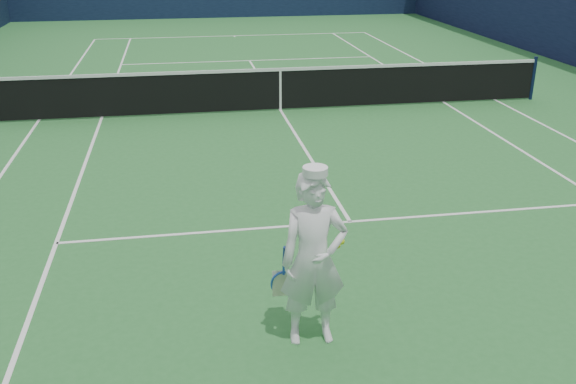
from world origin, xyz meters
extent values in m
plane|color=#286A2F|center=(0.00, 0.00, 0.00)|extent=(80.00, 80.00, 0.00)
cube|color=white|center=(0.00, 11.88, 0.00)|extent=(11.03, 0.06, 0.01)
cube|color=white|center=(-5.49, 0.00, 0.00)|extent=(0.06, 23.83, 0.01)
cube|color=white|center=(5.49, 0.00, 0.00)|extent=(0.06, 23.83, 0.01)
cube|color=white|center=(-4.12, 0.00, 0.00)|extent=(0.06, 23.77, 0.01)
cube|color=white|center=(4.12, 0.00, 0.00)|extent=(0.06, 23.77, 0.01)
cube|color=white|center=(0.00, 6.40, 0.00)|extent=(8.23, 0.06, 0.01)
cube|color=white|center=(0.00, -6.40, 0.00)|extent=(8.23, 0.06, 0.01)
cube|color=white|center=(0.00, 0.00, 0.00)|extent=(0.06, 12.80, 0.01)
cube|color=white|center=(0.00, 11.73, 0.00)|extent=(0.06, 0.30, 0.01)
cylinder|color=#141E4C|center=(6.40, 0.00, 0.54)|extent=(0.09, 0.09, 1.07)
cube|color=black|center=(0.00, 0.00, 0.50)|extent=(12.79, 0.02, 0.92)
cube|color=white|center=(0.00, 0.00, 0.97)|extent=(12.79, 0.04, 0.07)
cube|color=white|center=(0.00, 0.00, 0.47)|extent=(0.05, 0.03, 0.94)
imported|color=white|center=(-1.13, -9.12, 0.92)|extent=(0.68, 0.45, 1.83)
cylinder|color=white|center=(-1.13, -9.12, 1.85)|extent=(0.24, 0.24, 0.08)
cube|color=white|center=(-1.13, -8.99, 1.82)|extent=(0.18, 0.10, 0.02)
cylinder|color=navy|center=(-1.41, -9.04, 0.95)|extent=(0.04, 0.09, 0.22)
cube|color=#1F48AB|center=(-1.41, -8.98, 0.77)|extent=(0.02, 0.02, 0.14)
torus|color=#1F48AB|center=(-1.41, -8.92, 0.56)|extent=(0.30, 0.10, 0.29)
cube|color=beige|center=(-1.41, -8.92, 0.56)|extent=(0.22, 0.01, 0.30)
sphere|color=#C3D217|center=(-0.87, -9.03, 1.01)|extent=(0.07, 0.07, 0.07)
sphere|color=#C3D217|center=(-0.82, -9.01, 1.04)|extent=(0.07, 0.07, 0.07)
camera|label=1|loc=(-2.33, -14.62, 3.93)|focal=40.00mm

